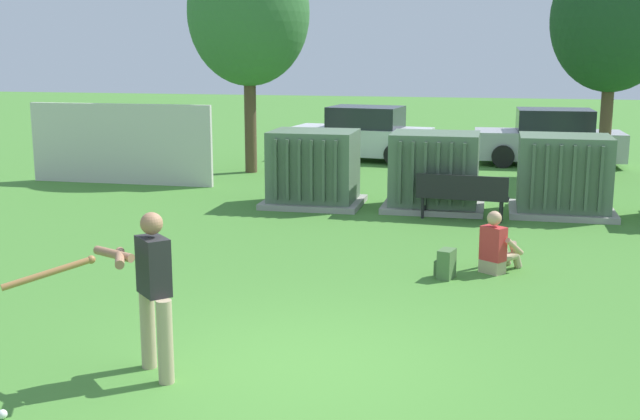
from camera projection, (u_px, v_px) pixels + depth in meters
The scene contains 14 objects.
ground_plane at pixel (302, 367), 8.60m from camera, with size 96.00×96.00×0.00m, color #478433.
fence_panel at pixel (121, 144), 19.96m from camera, with size 4.80×0.12×2.00m, color beige.
transformer_west at pixel (314, 169), 17.26m from camera, with size 2.10×1.70×1.62m.
transformer_mid_west at pixel (434, 172), 16.83m from camera, with size 2.10×1.70×1.62m.
transformer_mid_east at pixel (563, 176), 16.32m from camera, with size 2.10×1.70×1.62m.
park_bench at pixel (462, 194), 15.79m from camera, with size 1.83×0.55×0.92m.
batter at pixel (149, 286), 8.17m from camera, with size 1.31×1.32×1.74m.
sports_ball at pixel (2, 414), 7.38m from camera, with size 0.09×0.09×0.09m, color white.
seated_spectator at pixel (497, 248), 12.17m from camera, with size 0.69×0.77×0.96m.
backpack at pixel (446, 264), 11.86m from camera, with size 0.32×0.36×0.44m.
tree_left at pixel (249, 13), 21.16m from camera, with size 3.24×3.24×6.19m.
tree_center_left at pixel (613, 19), 20.13m from camera, with size 3.09×3.09×5.91m.
parked_car_leftmost at pixel (362, 135), 24.28m from camera, with size 4.39×2.34×1.62m.
parked_car_left_of_center at pixel (549, 139), 23.27m from camera, with size 4.26×2.03×1.62m.
Camera 1 is at (1.92, -7.86, 3.37)m, focal length 44.96 mm.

